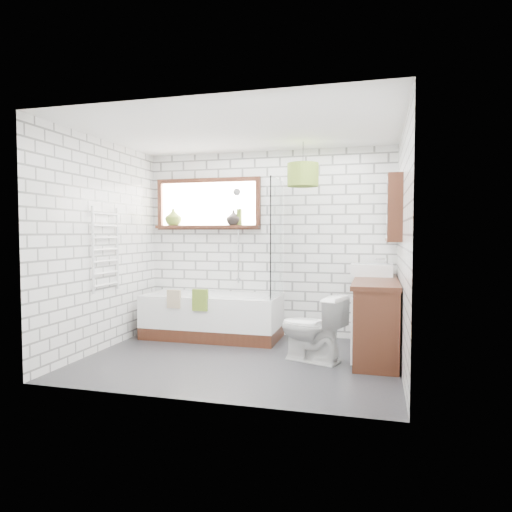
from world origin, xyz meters
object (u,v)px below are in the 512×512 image
(bathtub, at_px, (213,316))
(vanity, at_px, (376,318))
(toilet, at_px, (312,328))
(pendant, at_px, (303,175))
(basin, at_px, (372,270))

(bathtub, height_order, vanity, vanity)
(toilet, bearing_deg, bathtub, -99.33)
(pendant, bearing_deg, basin, 14.79)
(basin, bearing_deg, toilet, -125.51)
(bathtub, height_order, toilet, toilet)
(toilet, height_order, pendant, pendant)
(bathtub, height_order, basin, basin)
(bathtub, relative_size, basin, 3.63)
(basin, bearing_deg, bathtub, -177.43)
(basin, xyz_separation_m, toilet, (-0.62, -0.87, -0.58))
(vanity, height_order, pendant, pendant)
(bathtub, xyz_separation_m, pendant, (1.22, -0.13, 1.81))
(toilet, relative_size, pendant, 1.92)
(pendant, bearing_deg, bathtub, 174.13)
(bathtub, xyz_separation_m, basin, (2.05, 0.09, 0.65))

